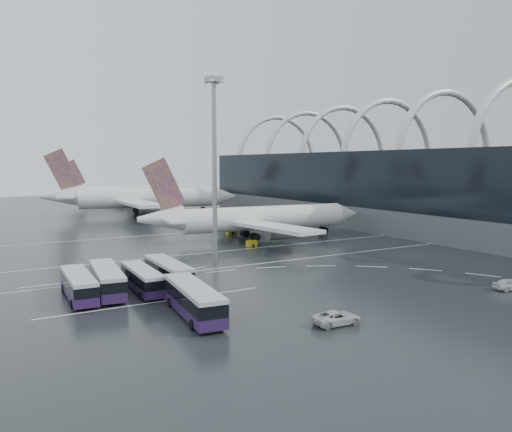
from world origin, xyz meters
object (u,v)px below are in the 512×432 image
van_curve_b (510,284)px  gse_cart_belly_b (279,231)px  bus_row_near_d (168,272)px  gse_cart_belly_d (300,229)px  bus_row_near_a (79,285)px  bus_row_far_b (193,299)px  airliner_gate_c (121,192)px  airliner_gate_b (140,199)px  airliner_main (254,219)px  gse_cart_belly_c (252,243)px  gse_cart_belly_e (231,231)px  van_curve_a (337,318)px  bus_row_near_b (107,279)px  floodlight_mast (214,147)px  bus_row_near_c (142,279)px

van_curve_b → gse_cart_belly_b: (2.92, 61.86, -0.20)m
bus_row_near_d → gse_cart_belly_d: bus_row_near_d is taller
bus_row_near_a → bus_row_far_b: 16.97m
airliner_gate_c → bus_row_far_b: (-35.57, -162.57, -2.77)m
airliner_gate_b → bus_row_near_d: airliner_gate_b is taller
gse_cart_belly_d → airliner_gate_b: bearing=111.6°
airliner_main → bus_row_near_d: 43.37m
gse_cart_belly_c → gse_cart_belly_e: gse_cart_belly_e is taller
van_curve_a → gse_cart_belly_e: 69.32m
van_curve_a → gse_cart_belly_c: size_ratio=2.53×
van_curve_a → gse_cart_belly_b: van_curve_a is taller
airliner_main → bus_row_near_a: airliner_main is taller
bus_row_near_b → floodlight_mast: floodlight_mast is taller
floodlight_mast → gse_cart_belly_d: (35.47, 25.40, -19.02)m
gse_cart_belly_d → van_curve_b: bearing=-98.6°
airliner_gate_b → bus_row_near_d: 97.63m
bus_row_near_d → van_curve_b: size_ratio=2.90×
airliner_gate_c → van_curve_a: size_ratio=9.84×
airliner_gate_b → van_curve_a: 121.28m
bus_row_near_a → gse_cart_belly_c: (38.50, 23.80, -1.16)m
bus_row_near_b → bus_row_near_d: (8.68, 0.81, -0.07)m
airliner_gate_b → gse_cart_belly_c: size_ratio=29.52×
airliner_gate_b → bus_row_far_b: size_ratio=4.35×
bus_row_near_c → van_curve_b: bus_row_near_c is taller
van_curve_b → airliner_gate_c: bearing=21.1°
bus_row_near_d → gse_cart_belly_c: (26.16, 22.32, -1.20)m
gse_cart_belly_b → floodlight_mast: bearing=-139.4°
gse_cart_belly_c → floodlight_mast: bearing=-140.0°
van_curve_a → van_curve_b: (29.38, -0.36, 0.03)m
airliner_gate_c → van_curve_b: bearing=-94.2°
floodlight_mast → bus_row_near_b: bearing=-151.2°
bus_row_near_c → bus_row_far_b: 13.59m
floodlight_mast → gse_cart_belly_b: (29.01, 24.88, -19.02)m
airliner_main → bus_row_near_b: bearing=-137.4°
airliner_gate_b → floodlight_mast: 85.65m
van_curve_a → van_curve_b: bearing=-87.4°
airliner_gate_c → gse_cart_belly_b: airliner_gate_c is taller
bus_row_far_b → airliner_main: bearing=-30.8°
airliner_gate_b → bus_row_far_b: (-27.58, -109.83, -3.53)m
bus_row_far_b → gse_cart_belly_c: bus_row_far_b is taller
bus_row_near_b → bus_row_near_c: size_ratio=1.12×
bus_row_near_d → gse_cart_belly_d: 60.04m
bus_row_near_d → gse_cart_belly_e: bearing=-36.1°
airliner_gate_c → gse_cart_belly_e: bearing=-97.2°
gse_cart_belly_e → gse_cart_belly_c: bearing=-104.1°
bus_row_near_b → bus_row_near_d: bearing=-78.5°
airliner_main → gse_cart_belly_b: (10.32, 5.60, -3.98)m
gse_cart_belly_c → gse_cart_belly_d: gse_cart_belly_c is taller
bus_row_near_c → bus_row_near_d: size_ratio=0.94×
van_curve_a → floodlight_mast: bearing=-1.8°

